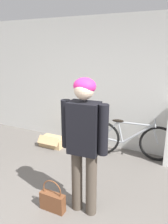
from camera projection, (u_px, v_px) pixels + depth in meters
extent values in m
cube|color=silver|center=(116.00, 85.00, 4.27)|extent=(8.00, 0.06, 2.60)
cube|color=white|center=(140.00, 135.00, 4.28)|extent=(0.08, 0.01, 0.12)
cylinder|color=#4C4238|center=(77.00, 180.00, 2.73)|extent=(0.14, 0.14, 0.82)
cylinder|color=#4C4238|center=(91.00, 184.00, 2.65)|extent=(0.14, 0.14, 0.82)
cube|color=black|center=(84.00, 128.00, 2.49)|extent=(0.37, 0.25, 0.61)
cylinder|color=black|center=(66.00, 124.00, 2.58)|extent=(0.11, 0.11, 0.58)
cylinder|color=black|center=(103.00, 130.00, 2.39)|extent=(0.11, 0.11, 0.58)
sphere|color=beige|center=(84.00, 90.00, 2.37)|extent=(0.22, 0.22, 0.22)
ellipsoid|color=#EA2884|center=(85.00, 86.00, 2.37)|extent=(0.25, 0.23, 0.19)
torus|color=black|center=(102.00, 138.00, 4.22)|extent=(0.67, 0.16, 0.67)
torus|color=black|center=(158.00, 144.00, 3.94)|extent=(0.67, 0.16, 0.67)
cylinder|color=#999EA3|center=(112.00, 140.00, 4.17)|extent=(0.39, 0.10, 0.08)
cylinder|color=#999EA3|center=(110.00, 130.00, 4.13)|extent=(0.31, 0.09, 0.37)
cylinder|color=#999EA3|center=(120.00, 132.00, 4.09)|extent=(0.14, 0.06, 0.41)
cylinder|color=#999EA3|center=(137.00, 134.00, 4.01)|extent=(0.54, 0.13, 0.42)
cylinder|color=#999EA3|center=(135.00, 124.00, 3.96)|extent=(0.61, 0.14, 0.05)
cylinder|color=#999EA3|center=(155.00, 135.00, 3.91)|extent=(0.16, 0.06, 0.35)
cylinder|color=#999EA3|center=(154.00, 124.00, 3.87)|extent=(0.07, 0.05, 0.08)
cylinder|color=#999EA3|center=(155.00, 123.00, 3.86)|extent=(0.10, 0.46, 0.02)
ellipsoid|color=black|center=(118.00, 121.00, 4.04)|extent=(0.23, 0.12, 0.05)
cube|color=brown|center=(53.00, 202.00, 2.77)|extent=(0.33, 0.11, 0.24)
torus|color=brown|center=(52.00, 190.00, 2.72)|extent=(0.27, 0.02, 0.27)
cube|color=tan|center=(53.00, 141.00, 4.63)|extent=(0.51, 0.31, 0.19)
cube|color=tan|center=(48.00, 141.00, 4.47)|extent=(0.49, 0.11, 0.14)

